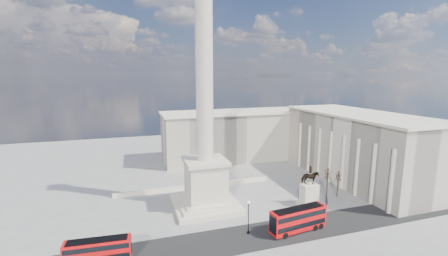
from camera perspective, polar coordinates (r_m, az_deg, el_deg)
name	(u,v)px	position (r m, az deg, el deg)	size (l,w,h in m)	color
ground	(212,216)	(64.53, -2.35, -16.40)	(180.00, 180.00, 0.00)	gray
asphalt_road	(253,236)	(57.67, 5.58, -19.87)	(120.00, 9.00, 0.01)	black
nelsons_column	(205,150)	(64.62, -3.62, -4.15)	(14.00, 14.00, 49.85)	beige
balustrade_wall	(195,187)	(78.58, -5.52, -11.04)	(40.00, 0.60, 1.10)	beige
building_east	(358,146)	(91.26, 24.14, -3.16)	(19.00, 46.00, 18.60)	beige
building_northeast	(236,135)	(104.07, 2.37, -1.32)	(51.00, 17.00, 16.60)	beige
red_bus_a	(99,251)	(53.25, -22.79, -20.80)	(9.93, 2.96, 3.97)	red
red_bus_b	(298,219)	(59.65, 13.99, -16.48)	(11.42, 3.89, 4.54)	red
red_bus_c	(295,218)	(60.50, 13.36, -16.36)	(9.97, 2.97, 3.99)	red
victorian_lamp	(248,215)	(56.68, 4.68, -16.11)	(0.55, 0.55, 6.39)	black
equestrian_statue	(309,192)	(70.46, 15.94, -11.57)	(4.49, 3.37, 9.23)	beige
bare_tree_near	(328,173)	(74.20, 19.17, -8.17)	(1.82, 1.82, 7.95)	#332319
bare_tree_mid	(338,176)	(76.79, 20.95, -8.50)	(1.74, 1.74, 6.61)	#332319
bare_tree_far	(332,155)	(93.14, 19.81, -4.94)	(1.76, 1.76, 7.18)	#332319
pedestrian_walking	(290,216)	(63.90, 12.41, -16.11)	(0.59, 0.39, 1.63)	#232228
pedestrian_standing	(326,201)	(72.90, 18.91, -13.01)	(0.84, 0.66, 1.73)	#232228
pedestrian_crossing	(318,211)	(67.13, 17.41, -14.90)	(1.10, 0.46, 1.88)	#232228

